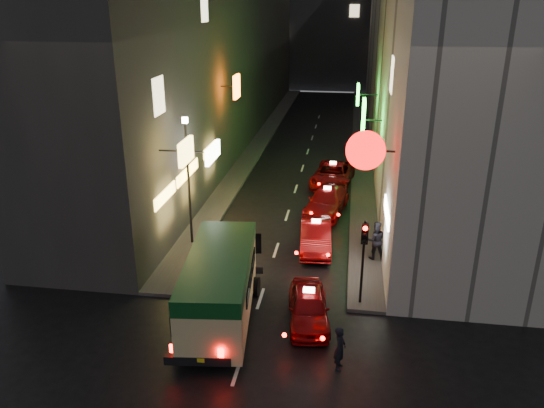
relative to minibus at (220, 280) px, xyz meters
The scene contains 14 objects.
building_left 29.03m from the minibus, 104.00° to the left, with size 7.61×52.00×18.00m.
building_right 29.69m from the minibus, 71.36° to the left, with size 7.89×52.00×18.00m.
building_far 60.01m from the minibus, 88.84° to the left, with size 30.00×10.00×22.00m, color #302F34.
sidewalk_left 27.50m from the minibus, 96.38° to the left, with size 1.50×52.00×0.15m, color #494644.
sidewalk_right 27.87m from the minibus, 78.70° to the left, with size 1.50×52.00×0.15m, color #494644.
minibus is the anchor object (origin of this frame).
taxi_near 3.44m from the minibus, ahead, with size 2.48×4.81×1.64m.
taxi_second 7.50m from the minibus, 65.57° to the left, with size 2.39×5.13×1.76m.
taxi_third 12.08m from the minibus, 73.79° to the left, with size 2.92×5.35×1.78m.
taxi_far 16.76m from the minibus, 78.00° to the left, with size 2.79×5.47×1.84m.
pedestrian_crossing 5.05m from the minibus, 25.22° to the right, with size 0.58×0.37×1.76m, color black.
pedestrian_sidewalk 8.30m from the minibus, 44.85° to the left, with size 0.78×0.49×2.08m, color black.
traffic_light 5.57m from the minibus, 18.63° to the left, with size 0.26×0.43×3.50m.
lamp_post 7.24m from the minibus, 115.53° to the left, with size 0.28×0.28×6.22m.
Camera 1 is at (3.24, -9.94, 11.40)m, focal length 35.00 mm.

